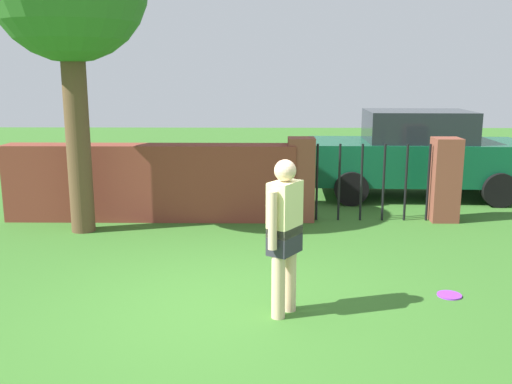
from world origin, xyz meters
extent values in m
plane|color=#336623|center=(0.00, 0.00, 0.00)|extent=(40.00, 40.00, 0.00)
cube|color=brown|center=(-1.50, 3.70, 0.64)|extent=(4.85, 0.50, 1.28)
cylinder|color=brown|center=(-2.44, 2.97, 1.56)|extent=(0.37, 0.37, 3.11)
cylinder|color=beige|center=(0.68, -0.05, 0.42)|extent=(0.14, 0.14, 0.85)
cylinder|color=beige|center=(0.56, -0.23, 0.42)|extent=(0.14, 0.14, 0.85)
cube|color=#2D2D38|center=(0.62, -0.14, 0.80)|extent=(0.38, 0.42, 0.28)
cube|color=beige|center=(0.62, -0.14, 1.12)|extent=(0.38, 0.42, 0.55)
sphere|color=beige|center=(0.62, -0.14, 1.51)|extent=(0.22, 0.22, 0.22)
cylinder|color=beige|center=(0.74, 0.05, 1.05)|extent=(0.09, 0.09, 0.58)
cylinder|color=beige|center=(0.49, -0.33, 1.05)|extent=(0.09, 0.09, 0.58)
cube|color=brown|center=(1.03, 3.70, 0.70)|extent=(0.44, 0.44, 1.40)
cube|color=brown|center=(3.42, 3.70, 0.70)|extent=(0.44, 0.44, 1.40)
cylinder|color=black|center=(1.30, 3.70, 0.65)|extent=(0.04, 0.04, 1.30)
cylinder|color=black|center=(1.67, 3.70, 0.65)|extent=(0.04, 0.04, 1.30)
cylinder|color=black|center=(2.04, 3.70, 0.65)|extent=(0.04, 0.04, 1.30)
cylinder|color=black|center=(2.41, 3.70, 0.65)|extent=(0.04, 0.04, 1.30)
cylinder|color=black|center=(2.78, 3.70, 0.65)|extent=(0.04, 0.04, 1.30)
cylinder|color=black|center=(3.15, 3.70, 0.65)|extent=(0.04, 0.04, 1.30)
cube|color=#0C4C2D|center=(3.43, 5.61, 0.72)|extent=(4.25, 1.84, 0.80)
cube|color=#1E2328|center=(3.43, 5.61, 1.42)|extent=(2.05, 1.56, 0.60)
cylinder|color=black|center=(4.83, 6.41, 0.32)|extent=(0.65, 0.24, 0.64)
cylinder|color=black|center=(4.77, 4.71, 0.32)|extent=(0.65, 0.24, 0.64)
cylinder|color=black|center=(2.10, 6.50, 0.32)|extent=(0.65, 0.24, 0.64)
cylinder|color=black|center=(2.04, 4.80, 0.32)|extent=(0.65, 0.24, 0.64)
cylinder|color=purple|center=(2.49, 0.36, 0.01)|extent=(0.27, 0.27, 0.02)
camera|label=1|loc=(0.41, -5.68, 2.46)|focal=39.98mm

